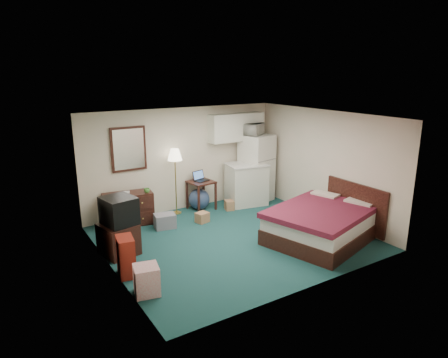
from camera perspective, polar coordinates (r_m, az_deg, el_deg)
floor at (r=8.32m, az=1.28°, el=-8.48°), size 5.00×4.50×0.01m
ceiling at (r=7.66m, az=1.40°, el=8.90°), size 5.00×4.50×0.01m
walls at (r=7.90m, az=1.34°, el=-0.15°), size 5.01×4.51×2.50m
mirror at (r=9.19m, az=-13.48°, el=4.20°), size 0.80×0.06×1.00m
upper_cabinets at (r=10.24m, az=1.77°, el=7.42°), size 1.50×0.35×0.70m
headboard at (r=8.98m, az=18.24°, el=-3.69°), size 0.06×1.56×1.00m
dresser at (r=9.17m, az=-13.51°, el=-4.17°), size 1.13×0.64×0.73m
floor_lamp at (r=9.55m, az=-6.92°, el=-0.38°), size 0.39×0.39×1.58m
desk at (r=9.90m, az=-3.27°, el=-2.32°), size 0.63×0.63×0.72m
exercise_ball at (r=9.93m, az=-3.57°, el=-2.88°), size 0.60×0.60×0.52m
kitchen_counter at (r=10.25m, az=3.22°, el=-0.80°), size 1.05×0.87×1.03m
fridge at (r=10.51m, az=4.64°, el=1.61°), size 0.85×0.85×1.75m
bed at (r=8.36m, az=13.75°, el=-6.34°), size 2.46×2.14×0.67m
tv_stand at (r=7.81m, az=-14.83°, el=-8.30°), size 0.71×0.75×0.59m
suitcase at (r=6.99m, az=-13.84°, el=-10.70°), size 0.33×0.46×0.69m
retail_box at (r=6.45m, az=-11.00°, el=-13.98°), size 0.44×0.44×0.46m
file_bin at (r=8.89m, az=-8.45°, el=-5.95°), size 0.50×0.41×0.31m
cardboard_box_a at (r=9.13m, az=-3.13°, el=-5.50°), size 0.32×0.29×0.23m
cardboard_box_b at (r=9.90m, az=0.75°, el=-3.76°), size 0.26×0.28×0.24m
laptop at (r=9.79m, az=-3.21°, el=0.39°), size 0.40×0.35×0.23m
crt_tv at (r=7.63m, az=-14.78°, el=-4.40°), size 0.67×0.70×0.52m
microwave at (r=10.27m, az=4.33°, el=7.30°), size 0.61×0.54×0.37m
book_a at (r=8.93m, az=-15.17°, el=-1.64°), size 0.15×0.03×0.21m
book_b at (r=9.05m, az=-14.37°, el=-1.33°), size 0.16×0.08×0.21m
mug at (r=8.98m, az=-10.96°, el=-1.55°), size 0.15×0.12×0.13m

